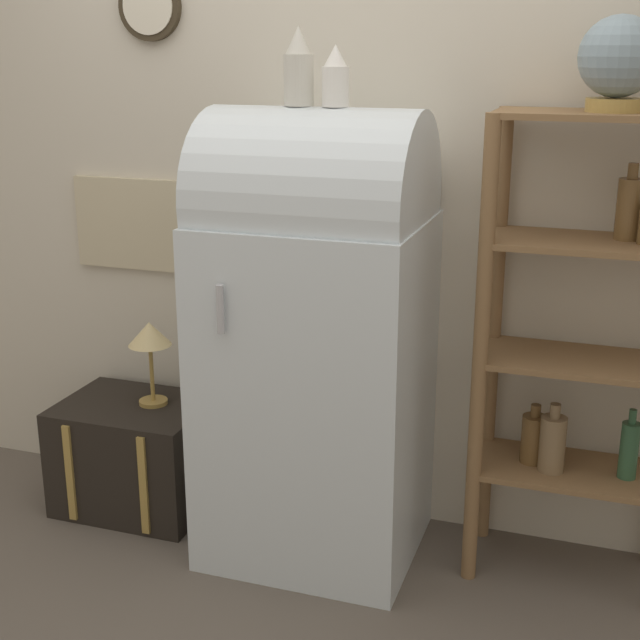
{
  "coord_description": "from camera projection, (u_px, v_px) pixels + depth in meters",
  "views": [
    {
      "loc": [
        0.95,
        -2.5,
        1.75
      ],
      "look_at": [
        0.01,
        0.24,
        0.86
      ],
      "focal_mm": 50.0,
      "sensor_mm": 36.0,
      "label": 1
    }
  ],
  "objects": [
    {
      "name": "vase_left",
      "position": [
        299.0,
        69.0,
        2.81
      ],
      "size": [
        0.1,
        0.1,
        0.24
      ],
      "color": "beige",
      "rests_on": "refrigerator"
    },
    {
      "name": "vase_center",
      "position": [
        335.0,
        78.0,
        2.78
      ],
      "size": [
        0.09,
        0.09,
        0.19
      ],
      "color": "white",
      "rests_on": "refrigerator"
    },
    {
      "name": "ground_plane",
      "position": [
        294.0,
        578.0,
        3.07
      ],
      "size": [
        12.0,
        12.0,
        0.0
      ],
      "primitive_type": "plane",
      "color": "#60564C"
    },
    {
      "name": "refrigerator",
      "position": [
        316.0,
        333.0,
        3.04
      ],
      "size": [
        0.72,
        0.66,
        1.57
      ],
      "color": "silver",
      "rests_on": "ground_plane"
    },
    {
      "name": "suitcase_trunk",
      "position": [
        137.0,
        455.0,
        3.5
      ],
      "size": [
        0.57,
        0.45,
        0.43
      ],
      "color": "black",
      "rests_on": "ground_plane"
    },
    {
      "name": "wall_back",
      "position": [
        345.0,
        164.0,
        3.19
      ],
      "size": [
        7.0,
        0.09,
        2.7
      ],
      "color": "beige",
      "rests_on": "ground_plane"
    },
    {
      "name": "shelf_unit",
      "position": [
        582.0,
        336.0,
        2.87
      ],
      "size": [
        0.65,
        0.35,
        1.57
      ],
      "color": "olive",
      "rests_on": "ground_plane"
    },
    {
      "name": "globe",
      "position": [
        619.0,
        60.0,
        2.6
      ],
      "size": [
        0.24,
        0.24,
        0.28
      ],
      "color": "#AD8942",
      "rests_on": "shelf_unit"
    },
    {
      "name": "desk_lamp",
      "position": [
        150.0,
        340.0,
        3.37
      ],
      "size": [
        0.16,
        0.16,
        0.33
      ],
      "color": "#AD8942",
      "rests_on": "suitcase_trunk"
    }
  ]
}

